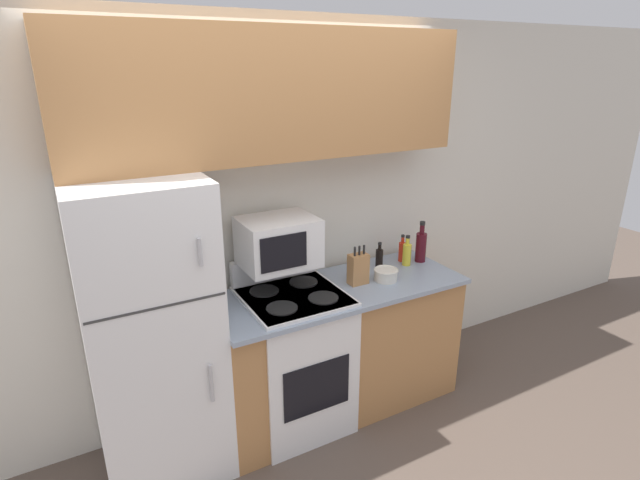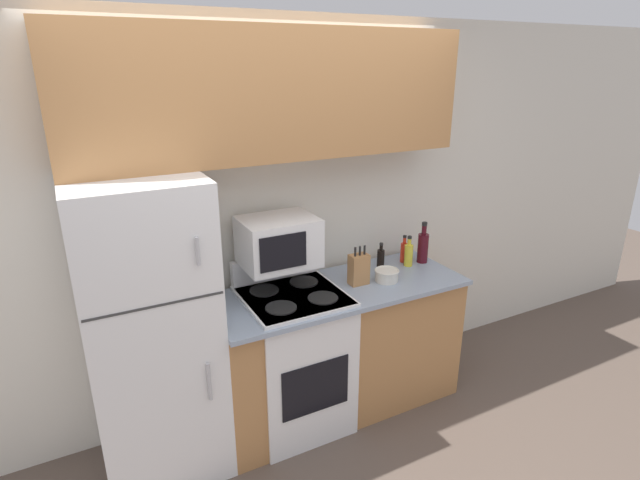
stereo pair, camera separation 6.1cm
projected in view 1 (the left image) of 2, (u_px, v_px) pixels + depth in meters
The scene contains 13 objects.
ground_plane at pixel (315, 447), 3.12m from camera, with size 12.00×12.00×0.00m, color brown.
wall_back at pixel (266, 225), 3.23m from camera, with size 8.00×0.05×2.55m.
lower_cabinets at pixel (337, 347), 3.36m from camera, with size 1.66×0.64×0.91m.
refrigerator at pixel (152, 336), 2.70m from camera, with size 0.67×0.65×1.74m.
upper_cabinets at pixel (274, 94), 2.79m from camera, with size 2.33×0.34×0.72m.
stove at pixel (294, 358), 3.20m from camera, with size 0.61×0.62×1.09m.
microwave at pixel (278, 242), 3.01m from camera, with size 0.45×0.36×0.30m.
knife_block at pixel (358, 269), 3.21m from camera, with size 0.12×0.08×0.26m.
bowl at pixel (386, 274), 3.28m from camera, with size 0.16×0.16×0.08m.
bottle_soy_sauce at pixel (379, 257), 3.49m from camera, with size 0.05×0.05×0.18m.
bottle_wine_red at pixel (421, 246), 3.57m from camera, with size 0.08×0.08×0.30m.
bottle_cooking_spray at pixel (407, 253), 3.52m from camera, with size 0.06×0.06×0.22m.
bottle_hot_sauce at pixel (402, 251), 3.59m from camera, with size 0.05×0.05×0.20m.
Camera 1 is at (-1.18, -2.20, 2.27)m, focal length 28.00 mm.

